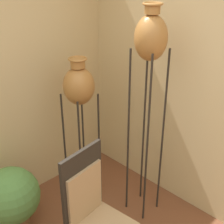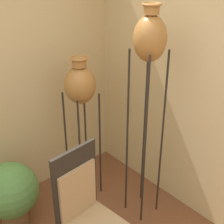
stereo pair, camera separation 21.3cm
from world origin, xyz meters
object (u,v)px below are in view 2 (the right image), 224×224
object	(u,v)px
vase_stand_medium	(80,87)
potted_plant	(11,192)
vase_stand_tall	(150,46)
chair	(86,210)

from	to	relation	value
vase_stand_medium	potted_plant	world-z (taller)	vase_stand_medium
vase_stand_tall	chair	size ratio (longest dim) A/B	1.86
vase_stand_tall	chair	world-z (taller)	vase_stand_tall
vase_stand_tall	vase_stand_medium	bearing A→B (deg)	114.38
vase_stand_medium	chair	distance (m)	1.18
potted_plant	vase_stand_medium	bearing A→B (deg)	-4.44
vase_stand_tall	vase_stand_medium	size ratio (longest dim) A/B	1.33
vase_stand_tall	vase_stand_medium	xyz separation A→B (m)	(-0.29, 0.63, -0.48)
vase_stand_tall	vase_stand_medium	world-z (taller)	vase_stand_tall
vase_stand_tall	potted_plant	world-z (taller)	vase_stand_tall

